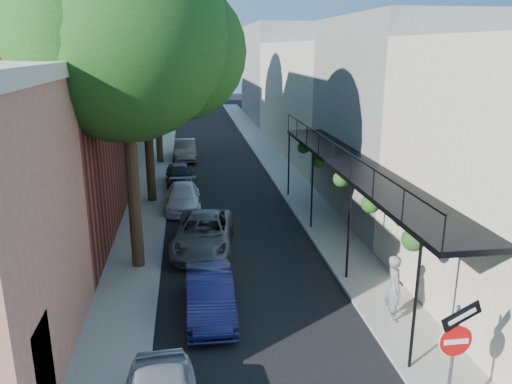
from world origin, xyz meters
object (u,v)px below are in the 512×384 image
object	(u,v)px
oak_near	(137,40)
parked_car_b	(210,295)
parked_car_e	(179,175)
parked_car_d	(183,197)
pedestrian	(394,288)
sign_post	(455,346)
oak_far	(161,38)
parked_car_f	(185,150)
parked_car_c	(204,233)
oak_mid	(152,60)

from	to	relation	value
oak_near	parked_car_b	xyz separation A→B (m)	(1.97, -3.86, -7.24)
parked_car_e	parked_car_b	bearing A→B (deg)	-88.62
parked_car_d	pedestrian	bearing A→B (deg)	-63.21
oak_near	parked_car_b	world-z (taller)	oak_near
parked_car_b	parked_car_d	world-z (taller)	parked_car_b
sign_post	oak_far	size ratio (longest dim) A/B	0.25
sign_post	parked_car_f	distance (m)	27.65
oak_near	parked_car_b	size ratio (longest dim) A/B	2.94
pedestrian	oak_far	bearing A→B (deg)	26.38
parked_car_c	parked_car_e	size ratio (longest dim) A/B	1.27
oak_far	parked_car_d	distance (m)	13.06
sign_post	parked_car_d	bearing A→B (deg)	108.77
oak_far	parked_car_b	xyz separation A→B (m)	(1.95, -20.87, -7.62)
oak_far	parked_car_c	size ratio (longest dim) A/B	2.47
oak_near	oak_mid	size ratio (longest dim) A/B	1.12
oak_mid	parked_car_b	xyz separation A→B (m)	(2.02, -11.83, -6.42)
oak_far	parked_car_d	xyz separation A→B (m)	(1.14, -10.50, -7.67)
oak_mid	parked_car_e	bearing A→B (deg)	70.43
parked_car_b	parked_car_f	world-z (taller)	parked_car_f
oak_near	oak_mid	bearing A→B (deg)	90.37
sign_post	pedestrian	xyz separation A→B (m)	(0.60, 4.21, -0.93)
oak_near	pedestrian	distance (m)	11.06
sign_post	oak_mid	world-z (taller)	oak_mid
oak_mid	parked_car_c	bearing A→B (deg)	-73.47
sign_post	parked_car_e	size ratio (longest dim) A/B	0.79
parked_car_d	pedestrian	size ratio (longest dim) A/B	2.04
oak_mid	pedestrian	distance (m)	16.04
sign_post	oak_mid	size ratio (longest dim) A/B	0.29
parked_car_c	parked_car_b	bearing A→B (deg)	-82.99
oak_far	parked_car_d	world-z (taller)	oak_far
oak_far	parked_car_f	bearing A→B (deg)	33.10
oak_mid	oak_far	distance (m)	9.12
oak_near	parked_car_f	size ratio (longest dim) A/B	2.71
oak_far	oak_near	bearing A→B (deg)	-90.04
parked_car_b	oak_near	bearing A→B (deg)	117.27
parked_car_c	parked_car_d	world-z (taller)	parked_car_c
sign_post	oak_far	xyz separation A→B (m)	(-6.51, 26.30, 6.22)
parked_car_b	pedestrian	distance (m)	5.32
oak_near	pedestrian	bearing A→B (deg)	-35.50
oak_mid	pedestrian	world-z (taller)	oak_mid
oak_mid	parked_car_e	world-z (taller)	oak_mid
sign_post	parked_car_e	bearing A→B (deg)	105.65
pedestrian	parked_car_f	bearing A→B (deg)	22.89
parked_car_e	parked_car_c	bearing A→B (deg)	-86.47
parked_car_e	parked_car_f	bearing A→B (deg)	84.55
parked_car_f	parked_car_e	bearing A→B (deg)	-94.07
oak_near	parked_car_e	size ratio (longest dim) A/B	3.02
sign_post	parked_car_f	world-z (taller)	sign_post
oak_mid	parked_car_d	bearing A→B (deg)	-50.41
oak_far	parked_car_c	xyz separation A→B (m)	(1.95, -15.84, -7.59)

